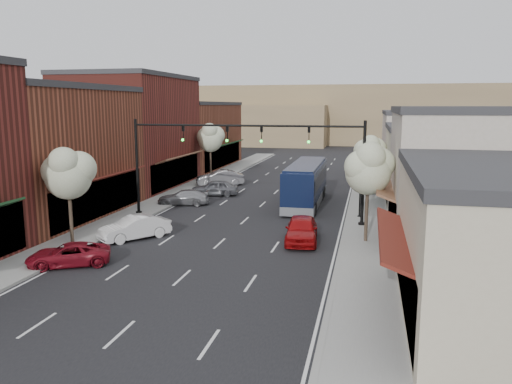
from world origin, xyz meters
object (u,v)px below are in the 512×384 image
Objects in this scene: signal_mast_right at (327,157)px; parked_car_c at (184,197)px; tree_right_far at (370,151)px; tree_left_near at (68,172)px; lamp_post_near at (361,177)px; parked_car_b at (135,228)px; parked_car_d at (215,188)px; signal_mast_left at (167,153)px; tree_right_near at (369,168)px; parked_car_e at (220,178)px; red_hatchback at (302,229)px; coach_bus at (306,183)px; parked_car_a at (69,255)px; lamp_post_far at (364,154)px; tree_left_far at (210,137)px.

signal_mast_right is 1.96× the size of parked_car_c.
tree_right_far is 25.99m from tree_left_near.
parked_car_b is (-13.06, -8.67, -2.30)m from lamp_post_near.
parked_car_d is at bearing 153.31° from parked_car_c.
tree_right_near is at bearing -16.19° from signal_mast_left.
tree_right_near is at bearing 13.14° from parked_car_e.
parked_car_d reaches higher than parked_car_c.
lamp_post_near is 1.06× the size of parked_car_d.
parked_car_c is (-0.58, 4.40, -4.01)m from signal_mast_left.
red_hatchback is at bearing -24.30° from signal_mast_left.
coach_bus reaches higher than parked_car_a.
signal_mast_right reaches higher than parked_car_a.
lamp_post_far is 17.08m from parked_car_d.
signal_mast_left reaches higher than red_hatchback.
red_hatchback is (12.87, 3.43, -3.45)m from tree_left_near.
tree_right_far is at bearing 91.93° from parked_car_b.
parked_car_d is at bearing 165.25° from coach_bus.
lamp_post_near is (2.18, 2.50, -1.62)m from signal_mast_right.
signal_mast_left is 14.55m from tree_right_near.
tree_right_far is 22.89m from parked_car_b.
tree_left_near is 1.25× the size of red_hatchback.
signal_mast_right is at bearing 37.20° from parked_car_d.
signal_mast_right is 2.03× the size of parked_car_a.
tree_left_far is at bearing 135.92° from parked_car_b.
parked_car_c is at bearing 134.64° from red_hatchback.
parked_car_c is (-10.81, 9.02, -0.17)m from red_hatchback.
tree_left_near is 13.76m from red_hatchback.
tree_left_near is (-16.60, -20.00, 0.23)m from tree_right_far.
parked_car_b is at bearing -171.16° from tree_right_near.
signal_mast_left is 1.51× the size of tree_right_far.
lamp_post_far is at bearing 71.34° from coach_bus.
tree_right_far reaches higher than parked_car_a.
tree_left_far is 1.51× the size of parked_car_a.
tree_right_near is 16.01m from tree_right_far.
tree_right_near is 0.54× the size of coach_bus.
parked_car_c is (-14.00, 1.90, -2.40)m from lamp_post_near.
coach_bus reaches higher than parked_car_e.
red_hatchback is at bearing 47.76° from parked_car_b.
signal_mast_right reaches higher than parked_car_c.
tree_left_far is at bearing -172.89° from parked_car_d.
tree_left_near reaches higher than lamp_post_far.
tree_left_far is 16.26m from lamp_post_far.
tree_left_near is 32.35m from lamp_post_far.
signal_mast_left is 12.25m from parked_car_a.
tree_right_near is 6.74m from lamp_post_near.
signal_mast_left is 1.85× the size of lamp_post_near.
tree_right_far is at bearing 71.79° from red_hatchback.
red_hatchback is at bearing 4.53° from parked_car_e.
tree_right_far is at bearing 46.17° from coach_bus.
tree_left_near is at bearing -146.67° from lamp_post_near.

